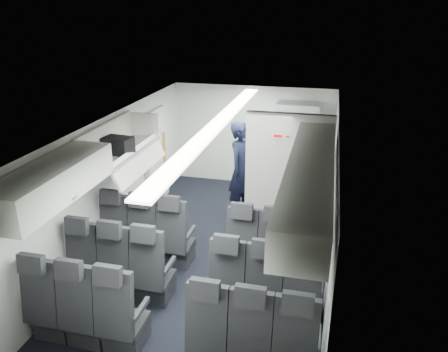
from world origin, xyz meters
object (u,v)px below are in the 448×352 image
at_px(flight_attendant, 242,170).
at_px(boarding_door, 156,157).
at_px(seat_row_front, 209,246).
at_px(galley_unit, 296,149).
at_px(carry_on_bag, 118,146).
at_px(seat_row_rear, 165,328).
at_px(seat_row_mid, 190,281).

bearing_deg(flight_attendant, boarding_door, 102.52).
relative_size(seat_row_front, galley_unit, 1.75).
bearing_deg(carry_on_bag, flight_attendant, 57.05).
distance_m(seat_row_rear, flight_attendant, 3.75).
height_order(boarding_door, flight_attendant, boarding_door).
bearing_deg(flight_attendant, seat_row_rear, -163.41).
xyz_separation_m(seat_row_mid, galley_unit, (0.95, 4.15, 0.55)).
distance_m(seat_row_mid, carry_on_bag, 2.24).
height_order(galley_unit, carry_on_bag, carry_on_bag).
height_order(seat_row_mid, galley_unit, galley_unit).
distance_m(seat_row_rear, boarding_door, 4.25).
relative_size(seat_row_rear, boarding_door, 1.79).
xyz_separation_m(boarding_door, flight_attendant, (1.73, -0.17, -0.05)).
relative_size(boarding_door, carry_on_bag, 4.52).
xyz_separation_m(seat_row_rear, galley_unit, (0.95, 5.05, 0.55)).
bearing_deg(seat_row_mid, boarding_door, 118.77).
height_order(seat_row_front, galley_unit, galley_unit).
relative_size(seat_row_front, seat_row_mid, 1.00).
bearing_deg(flight_attendant, seat_row_front, -164.73).
bearing_deg(seat_row_front, seat_row_rear, -90.00).
distance_m(flight_attendant, carry_on_bag, 2.48).
bearing_deg(galley_unit, flight_attendant, -122.78).
bearing_deg(seat_row_front, flight_attendant, 87.29).
xyz_separation_m(seat_row_mid, boarding_door, (-1.64, 2.99, 0.55)).
bearing_deg(seat_row_mid, galley_unit, 77.12).
distance_m(seat_row_rear, carry_on_bag, 2.78).
bearing_deg(boarding_door, seat_row_mid, -61.23).
relative_size(seat_row_rear, galley_unit, 1.75).
height_order(seat_row_mid, seat_row_rear, same).
height_order(seat_row_rear, boarding_door, boarding_door).
relative_size(seat_row_rear, flight_attendant, 1.84).
bearing_deg(galley_unit, carry_on_bag, -127.29).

